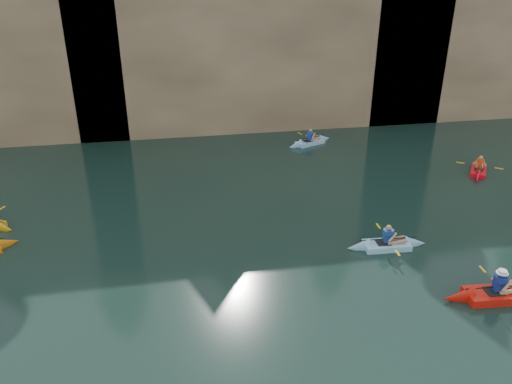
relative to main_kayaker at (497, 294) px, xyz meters
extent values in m
plane|color=black|center=(-6.00, -2.60, -0.19)|extent=(160.00, 160.00, 0.00)
cube|color=tan|center=(-6.00, 27.40, 5.81)|extent=(70.00, 16.00, 12.00)
cube|color=tan|center=(-4.00, 20.00, 5.51)|extent=(24.00, 2.40, 11.40)
cube|color=black|center=(-10.00, 19.35, 1.41)|extent=(3.50, 1.00, 3.20)
cube|color=black|center=(4.00, 19.35, 2.06)|extent=(5.00, 1.00, 4.50)
cube|color=red|center=(0.00, 0.00, -0.02)|extent=(2.98, 1.13, 0.33)
cone|color=red|center=(-1.37, 0.11, -0.02)|extent=(1.10, 0.95, 0.87)
cube|color=black|center=(-0.15, 0.01, 0.12)|extent=(0.59, 0.59, 0.04)
cube|color=navy|center=(0.00, 0.00, 0.44)|extent=(0.39, 0.27, 0.55)
sphere|color=tan|center=(0.00, 0.00, 0.84)|extent=(0.23, 0.23, 0.23)
cylinder|color=black|center=(0.00, 0.00, 0.29)|extent=(2.32, 0.22, 0.04)
cube|color=yellow|center=(0.08, 1.06, 0.29)|extent=(0.11, 0.42, 0.02)
cylinder|color=white|center=(0.00, 0.00, 0.88)|extent=(0.40, 0.40, 0.11)
cone|color=orange|center=(-17.26, 6.57, -0.04)|extent=(1.20, 1.15, 0.79)
cube|color=#98DDFF|center=(-2.33, 3.73, -0.05)|extent=(2.54, 0.94, 0.28)
cone|color=#98DDFF|center=(-1.15, 3.67, -0.05)|extent=(0.92, 0.82, 0.77)
cone|color=#98DDFF|center=(-3.50, 3.80, -0.05)|extent=(0.92, 0.82, 0.77)
cube|color=black|center=(-2.48, 3.74, 0.07)|extent=(0.58, 0.51, 0.04)
cube|color=navy|center=(-2.33, 3.73, 0.37)|extent=(0.36, 0.25, 0.52)
sphere|color=tan|center=(-2.33, 3.73, 0.74)|extent=(0.22, 0.22, 0.22)
cylinder|color=black|center=(-2.33, 3.73, 0.24)|extent=(2.28, 0.16, 0.04)
cube|color=yellow|center=(-2.27, 4.78, 0.24)|extent=(0.10, 0.42, 0.02)
cube|color=yellow|center=(-2.39, 2.69, 0.24)|extent=(0.10, 0.42, 0.02)
cube|color=red|center=(5.72, 10.12, -0.06)|extent=(2.05, 2.47, 0.26)
cone|color=red|center=(6.40, 11.08, -0.06)|extent=(1.10, 1.14, 0.72)
cone|color=red|center=(5.04, 9.16, -0.06)|extent=(1.10, 1.14, 0.72)
cube|color=black|center=(5.63, 9.99, 0.05)|extent=(0.68, 0.71, 0.04)
cube|color=#D54111|center=(5.72, 10.12, 0.33)|extent=(0.36, 0.39, 0.48)
sphere|color=tan|center=(5.72, 10.12, 0.67)|extent=(0.20, 0.20, 0.20)
cylinder|color=black|center=(5.72, 10.12, 0.22)|extent=(1.25, 1.76, 0.04)
cube|color=yellow|center=(4.93, 10.67, 0.22)|extent=(0.39, 0.31, 0.02)
cube|color=yellow|center=(6.51, 9.56, 0.22)|extent=(0.39, 0.31, 0.02)
cone|color=#F3B114|center=(-17.67, 7.92, -0.05)|extent=(1.06, 1.04, 0.73)
cube|color=yellow|center=(-18.11, 9.31, 0.22)|extent=(0.28, 0.40, 0.02)
cube|color=#94C5F8|center=(-1.98, 16.10, -0.05)|extent=(2.60, 1.70, 0.27)
cone|color=#94C5F8|center=(-0.90, 16.56, -0.05)|extent=(1.11, 1.03, 0.75)
cone|color=#94C5F8|center=(-3.06, 15.63, -0.05)|extent=(1.11, 1.03, 0.75)
cube|color=black|center=(-2.12, 16.04, 0.06)|extent=(0.69, 0.65, 0.04)
cube|color=#1C3D9C|center=(-1.98, 16.10, 0.35)|extent=(0.40, 0.34, 0.50)
sphere|color=tan|center=(-1.98, 16.10, 0.70)|extent=(0.21, 0.21, 0.21)
cylinder|color=black|center=(-1.98, 16.10, 0.23)|extent=(2.04, 0.91, 0.04)
cube|color=yellow|center=(-2.38, 17.02, 0.23)|extent=(0.24, 0.42, 0.02)
cube|color=yellow|center=(-1.59, 15.17, 0.23)|extent=(0.24, 0.42, 0.02)
camera|label=1|loc=(-10.49, -12.11, 10.31)|focal=35.00mm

